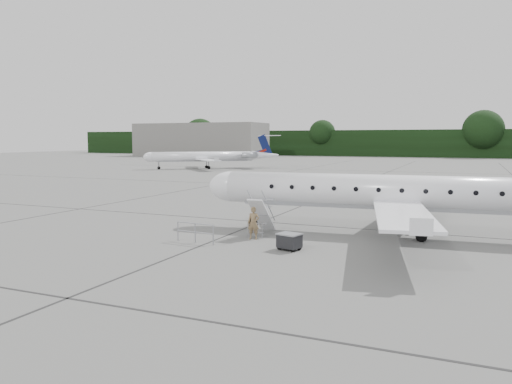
% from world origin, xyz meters
% --- Properties ---
extents(ground, '(320.00, 320.00, 0.00)m').
position_xyz_m(ground, '(0.00, 0.00, 0.00)').
color(ground, slate).
rests_on(ground, ground).
extents(treeline, '(260.00, 4.00, 8.00)m').
position_xyz_m(treeline, '(0.00, 130.00, 4.00)').
color(treeline, black).
rests_on(treeline, ground).
extents(terminal_building, '(40.00, 14.00, 10.00)m').
position_xyz_m(terminal_building, '(-70.00, 110.00, 5.00)').
color(terminal_building, slate).
rests_on(terminal_building, ground).
extents(main_regional_jet, '(27.19, 20.53, 6.63)m').
position_xyz_m(main_regional_jet, '(2.99, 4.20, 3.31)').
color(main_regional_jet, white).
rests_on(main_regional_jet, ground).
extents(airstair, '(1.04, 2.51, 2.08)m').
position_xyz_m(airstair, '(-4.29, 1.44, 1.04)').
color(airstair, white).
rests_on(airstair, ground).
extents(passenger, '(0.68, 0.50, 1.72)m').
position_xyz_m(passenger, '(-4.19, 0.07, 0.86)').
color(passenger, olive).
rests_on(passenger, ground).
extents(safety_railing, '(2.20, 0.29, 1.00)m').
position_xyz_m(safety_railing, '(-6.54, -1.97, 0.50)').
color(safety_railing, '#96989E').
rests_on(safety_railing, ground).
extents(baggage_cart, '(1.17, 1.03, 0.86)m').
position_xyz_m(baggage_cart, '(-1.58, -1.64, 0.43)').
color(baggage_cart, black).
rests_on(baggage_cart, ground).
extents(bg_regional_left, '(28.40, 27.41, 6.05)m').
position_xyz_m(bg_regional_left, '(-37.56, 53.97, 3.03)').
color(bg_regional_left, white).
rests_on(bg_regional_left, ground).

